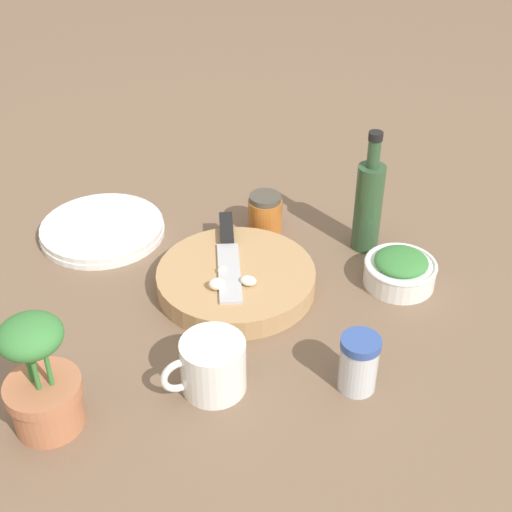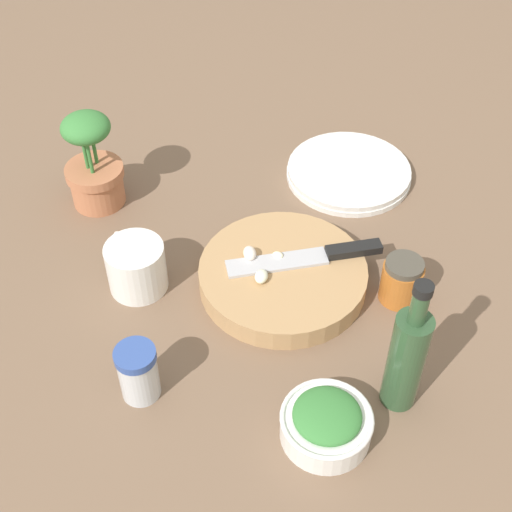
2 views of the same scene
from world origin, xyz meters
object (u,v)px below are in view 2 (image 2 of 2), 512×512
object	(u,v)px
garlic_cloves	(257,262)
honey_jar	(402,281)
oil_bottle	(407,357)
plate_stack	(349,172)
potted_herb	(93,167)
cutting_board	(283,276)
spice_jar	(138,372)
coffee_mug	(136,266)
chef_knife	(314,256)
herb_bowl	(326,423)

from	to	relation	value
garlic_cloves	honey_jar	bearing A→B (deg)	-102.06
honey_jar	oil_bottle	world-z (taller)	oil_bottle
plate_stack	potted_herb	size ratio (longest dim) A/B	1.28
cutting_board	spice_jar	bearing A→B (deg)	131.77
plate_stack	oil_bottle	xyz separation A→B (m)	(-0.45, 0.01, 0.07)
cutting_board	garlic_cloves	xyz separation A→B (m)	(0.01, 0.04, 0.03)
coffee_mug	honey_jar	xyz separation A→B (m)	(-0.05, -0.38, -0.00)
chef_knife	herb_bowl	bearing A→B (deg)	168.44
plate_stack	potted_herb	world-z (taller)	potted_herb
garlic_cloves	potted_herb	distance (m)	0.32
chef_knife	coffee_mug	world-z (taller)	coffee_mug
garlic_cloves	spice_jar	size ratio (longest dim) A/B	0.90
garlic_cloves	herb_bowl	distance (m)	0.27
chef_knife	garlic_cloves	size ratio (longest dim) A/B	3.15
cutting_board	garlic_cloves	bearing A→B (deg)	81.04
plate_stack	potted_herb	xyz separation A→B (m)	(-0.04, 0.43, 0.06)
herb_bowl	plate_stack	bearing A→B (deg)	-12.05
honey_jar	garlic_cloves	bearing A→B (deg)	77.94
herb_bowl	spice_jar	distance (m)	0.24
coffee_mug	chef_knife	bearing A→B (deg)	-88.99
coffee_mug	oil_bottle	distance (m)	0.41
plate_stack	oil_bottle	world-z (taller)	oil_bottle
chef_knife	garlic_cloves	world-z (taller)	garlic_cloves
herb_bowl	plate_stack	xyz separation A→B (m)	(0.50, -0.11, -0.02)
garlic_cloves	chef_knife	bearing A→B (deg)	-82.64
cutting_board	spice_jar	xyz separation A→B (m)	(-0.18, 0.20, 0.02)
chef_knife	plate_stack	world-z (taller)	chef_knife
cutting_board	honey_jar	bearing A→B (deg)	-102.77
plate_stack	oil_bottle	size ratio (longest dim) A/B	1.01
cutting_board	honey_jar	world-z (taller)	honey_jar
coffee_mug	oil_bottle	world-z (taller)	oil_bottle
chef_knife	potted_herb	size ratio (longest dim) A/B	1.39
garlic_cloves	potted_herb	xyz separation A→B (m)	(0.20, 0.25, 0.03)
garlic_cloves	honey_jar	distance (m)	0.21
coffee_mug	honey_jar	bearing A→B (deg)	-97.54
spice_jar	chef_knife	bearing A→B (deg)	-51.70
garlic_cloves	coffee_mug	bearing A→B (deg)	87.88
honey_jar	spice_jar	bearing A→B (deg)	110.97
chef_knife	oil_bottle	xyz separation A→B (m)	(-0.22, -0.08, 0.05)
chef_knife	plate_stack	xyz separation A→B (m)	(0.23, -0.09, -0.03)
potted_herb	honey_jar	bearing A→B (deg)	-118.47
honey_jar	plate_stack	bearing A→B (deg)	5.98
honey_jar	potted_herb	xyz separation A→B (m)	(0.25, 0.46, 0.04)
herb_bowl	potted_herb	xyz separation A→B (m)	(0.47, 0.32, 0.04)
coffee_mug	potted_herb	xyz separation A→B (m)	(0.20, 0.08, 0.03)
herb_bowl	potted_herb	distance (m)	0.57
honey_jar	potted_herb	size ratio (longest dim) A/B	0.42
cutting_board	chef_knife	bearing A→B (deg)	-70.28
cutting_board	spice_jar	distance (m)	0.27
spice_jar	cutting_board	bearing A→B (deg)	-48.23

